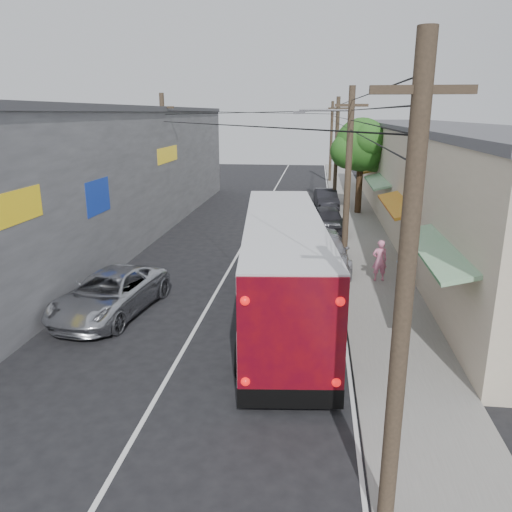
# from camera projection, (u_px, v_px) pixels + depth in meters

# --- Properties ---
(ground) EXTENTS (120.00, 120.00, 0.00)m
(ground) POSITION_uv_depth(u_px,v_px,m) (137.00, 432.00, 11.21)
(ground) COLOR black
(ground) RESTS_ON ground
(sidewalk) EXTENTS (3.00, 80.00, 0.12)m
(sidewalk) POSITION_uv_depth(u_px,v_px,m) (360.00, 233.00, 29.52)
(sidewalk) COLOR slate
(sidewalk) RESTS_ON ground
(building_right) EXTENTS (7.09, 40.00, 6.25)m
(building_right) POSITION_uv_depth(u_px,v_px,m) (436.00, 177.00, 30.06)
(building_right) COLOR beige
(building_right) RESTS_ON ground
(building_left) EXTENTS (7.20, 36.00, 7.25)m
(building_left) POSITION_uv_depth(u_px,v_px,m) (98.00, 172.00, 28.34)
(building_left) COLOR gray
(building_left) RESTS_ON ground
(utility_poles) EXTENTS (11.80, 45.28, 8.00)m
(utility_poles) POSITION_uv_depth(u_px,v_px,m) (305.00, 162.00, 29.10)
(utility_poles) COLOR #473828
(utility_poles) RESTS_ON ground
(street_tree) EXTENTS (4.40, 4.00, 6.60)m
(street_tree) POSITION_uv_depth(u_px,v_px,m) (362.00, 147.00, 33.94)
(street_tree) COLOR #3F2B19
(street_tree) RESTS_ON ground
(coach_bus) EXTENTS (3.77, 12.35, 3.51)m
(coach_bus) POSITION_uv_depth(u_px,v_px,m) (283.00, 266.00, 17.21)
(coach_bus) COLOR silver
(coach_bus) RESTS_ON ground
(jeepney) EXTENTS (3.18, 5.68, 1.50)m
(jeepney) POSITION_uv_depth(u_px,v_px,m) (110.00, 294.00, 17.60)
(jeepney) COLOR silver
(jeepney) RESTS_ON ground
(parked_suv) EXTENTS (2.48, 5.58, 1.59)m
(parked_suv) POSITION_uv_depth(u_px,v_px,m) (324.00, 251.00, 22.90)
(parked_suv) COLOR #AAAAB2
(parked_suv) RESTS_ON ground
(parked_car_mid) EXTENTS (2.36, 4.71, 1.54)m
(parked_car_mid) POSITION_uv_depth(u_px,v_px,m) (328.00, 220.00, 29.55)
(parked_car_mid) COLOR #26262B
(parked_car_mid) RESTS_ON ground
(parked_car_far) EXTENTS (1.94, 4.50, 1.44)m
(parked_car_far) POSITION_uv_depth(u_px,v_px,m) (326.00, 199.00, 37.09)
(parked_car_far) COLOR black
(parked_car_far) RESTS_ON ground
(pedestrian_near) EXTENTS (0.69, 0.51, 1.74)m
(pedestrian_near) POSITION_uv_depth(u_px,v_px,m) (380.00, 260.00, 20.73)
(pedestrian_near) COLOR pink
(pedestrian_near) RESTS_ON sidewalk
(pedestrian_far) EXTENTS (0.81, 0.67, 1.52)m
(pedestrian_far) POSITION_uv_depth(u_px,v_px,m) (405.00, 264.00, 20.61)
(pedestrian_far) COLOR #83A0BF
(pedestrian_far) RESTS_ON sidewalk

